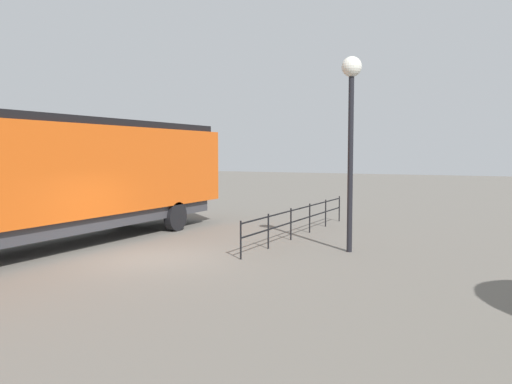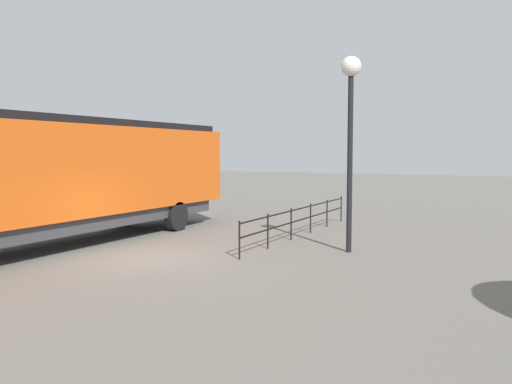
# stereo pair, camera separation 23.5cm
# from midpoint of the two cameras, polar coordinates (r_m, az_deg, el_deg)

# --- Properties ---
(ground_plane) EXTENTS (120.00, 120.00, 0.00)m
(ground_plane) POSITION_cam_midpoint_polar(r_m,az_deg,el_deg) (15.24, -11.75, -7.04)
(ground_plane) COLOR #666059
(locomotive) EXTENTS (3.01, 16.44, 4.06)m
(locomotive) POSITION_cam_midpoint_polar(r_m,az_deg,el_deg) (17.51, -21.61, 1.73)
(locomotive) COLOR #D15114
(locomotive) RESTS_ON ground_plane
(lamp_post) EXTENTS (0.60, 0.60, 5.77)m
(lamp_post) POSITION_cam_midpoint_polar(r_m,az_deg,el_deg) (15.92, 9.80, 9.25)
(lamp_post) COLOR black
(lamp_post) RESTS_ON ground_plane
(platform_fence) EXTENTS (0.05, 9.13, 1.08)m
(platform_fence) POSITION_cam_midpoint_polar(r_m,az_deg,el_deg) (18.77, 4.49, -2.64)
(platform_fence) COLOR black
(platform_fence) RESTS_ON ground_plane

